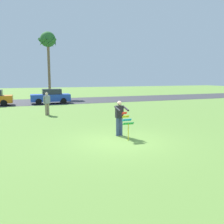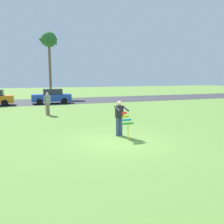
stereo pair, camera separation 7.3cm
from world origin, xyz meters
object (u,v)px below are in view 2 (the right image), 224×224
parked_car_blue (52,96)px  palm_tree_right_near (49,42)px  kite_held (127,121)px  person_kite_flyer (119,117)px  person_walker_near (47,103)px

parked_car_blue → palm_tree_right_near: (0.85, 8.23, 6.91)m
kite_held → palm_tree_right_near: size_ratio=0.14×
person_kite_flyer → person_walker_near: 8.43m
person_kite_flyer → palm_tree_right_near: palm_tree_right_near is taller
person_kite_flyer → parked_car_blue: (-1.33, 16.35, -0.18)m
parked_car_blue → person_walker_near: 8.44m
parked_car_blue → kite_held: bearing=-85.4°
person_kite_flyer → kite_held: bearing=-87.6°
parked_car_blue → person_kite_flyer: bearing=-85.3°
person_kite_flyer → parked_car_blue: bearing=94.7°
person_kite_flyer → kite_held: size_ratio=1.37×
person_kite_flyer → person_walker_near: (-2.61, 8.01, -0.02)m
person_kite_flyer → person_walker_near: bearing=108.1°
parked_car_blue → palm_tree_right_near: 10.77m
kite_held → palm_tree_right_near: (-0.51, 25.39, 6.81)m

